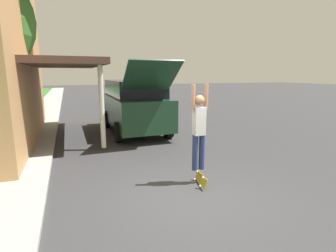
{
  "coord_description": "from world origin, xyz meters",
  "views": [
    {
      "loc": [
        -2.15,
        -4.6,
        2.49
      ],
      "look_at": [
        0.41,
        2.1,
        1.07
      ],
      "focal_mm": 28.0,
      "sensor_mm": 36.0,
      "label": 1
    }
  ],
  "objects_px": {
    "skateboard": "(201,179)",
    "car_down_street": "(120,97)",
    "skateboarder": "(199,127)",
    "suv_parked": "(134,104)"
  },
  "relations": [
    {
      "from": "suv_parked",
      "to": "car_down_street",
      "type": "xyz_separation_m",
      "value": [
        1.28,
        10.15,
        -0.56
      ]
    },
    {
      "from": "car_down_street",
      "to": "skateboard",
      "type": "bearing_deg",
      "value": -94.25
    },
    {
      "from": "car_down_street",
      "to": "skateboard",
      "type": "xyz_separation_m",
      "value": [
        -1.2,
        -16.1,
        -0.53
      ]
    },
    {
      "from": "skateboarder",
      "to": "skateboard",
      "type": "distance_m",
      "value": 1.22
    },
    {
      "from": "suv_parked",
      "to": "skateboarder",
      "type": "relative_size",
      "value": 2.88
    },
    {
      "from": "skateboarder",
      "to": "car_down_street",
      "type": "bearing_deg",
      "value": 85.63
    },
    {
      "from": "car_down_street",
      "to": "skateboarder",
      "type": "bearing_deg",
      "value": -94.37
    },
    {
      "from": "skateboard",
      "to": "car_down_street",
      "type": "bearing_deg",
      "value": 85.75
    },
    {
      "from": "car_down_street",
      "to": "skateboarder",
      "type": "distance_m",
      "value": 16.08
    },
    {
      "from": "suv_parked",
      "to": "skateboard",
      "type": "height_order",
      "value": "suv_parked"
    }
  ]
}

